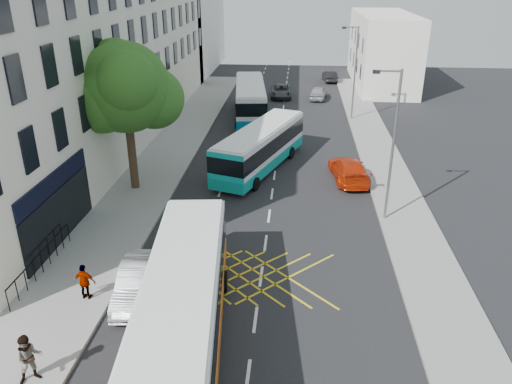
% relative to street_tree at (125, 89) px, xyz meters
% --- Properties ---
extents(ground, '(120.00, 120.00, 0.00)m').
position_rel_street_tree_xyz_m(ground, '(8.51, -14.97, -6.29)').
color(ground, black).
rests_on(ground, ground).
extents(pavement_left, '(5.00, 70.00, 0.15)m').
position_rel_street_tree_xyz_m(pavement_left, '(0.01, 0.03, -6.22)').
color(pavement_left, gray).
rests_on(pavement_left, ground).
extents(pavement_right, '(3.00, 70.00, 0.15)m').
position_rel_street_tree_xyz_m(pavement_right, '(16.01, 0.03, -6.22)').
color(pavement_right, gray).
rests_on(pavement_right, ground).
extents(terrace_main, '(8.30, 45.00, 13.50)m').
position_rel_street_tree_xyz_m(terrace_main, '(-5.49, 9.52, 0.46)').
color(terrace_main, beige).
rests_on(terrace_main, ground).
extents(terrace_far, '(8.00, 20.00, 10.00)m').
position_rel_street_tree_xyz_m(terrace_far, '(-5.49, 40.03, -1.29)').
color(terrace_far, silver).
rests_on(terrace_far, ground).
extents(building_right, '(6.00, 18.00, 8.00)m').
position_rel_street_tree_xyz_m(building_right, '(19.51, 33.03, -2.29)').
color(building_right, silver).
rests_on(building_right, ground).
extents(street_tree, '(6.30, 5.70, 8.80)m').
position_rel_street_tree_xyz_m(street_tree, '(0.00, 0.00, 0.00)').
color(street_tree, '#382619').
rests_on(street_tree, pavement_left).
extents(lamp_near, '(1.45, 0.15, 8.00)m').
position_rel_street_tree_xyz_m(lamp_near, '(14.71, -2.97, -1.68)').
color(lamp_near, slate).
rests_on(lamp_near, pavement_right).
extents(lamp_far, '(1.45, 0.15, 8.00)m').
position_rel_street_tree_xyz_m(lamp_far, '(14.71, 17.03, -1.68)').
color(lamp_far, slate).
rests_on(lamp_far, pavement_right).
extents(railings, '(0.08, 5.60, 1.14)m').
position_rel_street_tree_xyz_m(railings, '(-1.19, -9.67, -5.57)').
color(railings, black).
rests_on(railings, pavement_left).
extents(bus_near, '(3.75, 11.40, 3.15)m').
position_rel_street_tree_xyz_m(bus_near, '(6.08, -13.32, -4.63)').
color(bus_near, silver).
rests_on(bus_near, ground).
extents(bus_mid, '(5.72, 10.61, 2.92)m').
position_rel_street_tree_xyz_m(bus_mid, '(7.48, 4.14, -4.75)').
color(bus_mid, silver).
rests_on(bus_mid, ground).
extents(bus_far, '(3.83, 11.37, 3.13)m').
position_rel_street_tree_xyz_m(bus_far, '(5.55, 17.31, -4.64)').
color(bus_far, silver).
rests_on(bus_far, ground).
extents(parked_car_silver, '(1.96, 4.50, 1.44)m').
position_rel_street_tree_xyz_m(parked_car_silver, '(3.57, -10.86, -5.57)').
color(parked_car_silver, '#A0A2A7').
rests_on(parked_car_silver, ground).
extents(red_hatchback, '(2.62, 5.19, 1.44)m').
position_rel_street_tree_xyz_m(red_hatchback, '(13.33, 2.67, -5.57)').
color(red_hatchback, red).
rests_on(red_hatchback, ground).
extents(distant_car_grey, '(2.27, 4.72, 1.30)m').
position_rel_street_tree_xyz_m(distant_car_grey, '(8.09, 25.35, -5.64)').
color(distant_car_grey, '#383B3F').
rests_on(distant_car_grey, ground).
extents(distant_car_silver, '(2.06, 4.12, 1.35)m').
position_rel_street_tree_xyz_m(distant_car_silver, '(12.01, 24.78, -5.62)').
color(distant_car_silver, '#97999E').
rests_on(distant_car_silver, ground).
extents(distant_car_dark, '(1.82, 4.07, 1.30)m').
position_rel_street_tree_xyz_m(distant_car_dark, '(13.69, 33.94, -5.64)').
color(distant_car_dark, black).
rests_on(distant_car_dark, ground).
extents(pedestrian_near, '(1.09, 1.03, 1.78)m').
position_rel_street_tree_xyz_m(pedestrian_near, '(1.51, -15.85, -5.25)').
color(pedestrian_near, gray).
rests_on(pedestrian_near, pavement_left).
extents(pedestrian_far, '(0.95, 0.45, 1.57)m').
position_rel_street_tree_xyz_m(pedestrian_far, '(1.51, -11.35, -5.35)').
color(pedestrian_far, gray).
rests_on(pedestrian_far, pavement_left).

